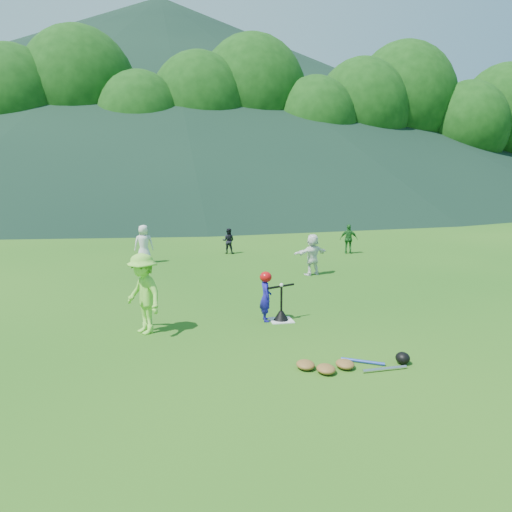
{
  "coord_description": "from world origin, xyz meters",
  "views": [
    {
      "loc": [
        -2.46,
        -9.36,
        3.0
      ],
      "look_at": [
        0.0,
        2.5,
        0.9
      ],
      "focal_mm": 35.0,
      "sensor_mm": 36.0,
      "label": 1
    }
  ],
  "objects": [
    {
      "name": "ground",
      "position": [
        0.0,
        0.0,
        0.0
      ],
      "size": [
        120.0,
        120.0,
        0.0
      ],
      "primitive_type": "plane",
      "color": "#1A5413",
      "rests_on": "ground"
    },
    {
      "name": "outfield_fence",
      "position": [
        0.0,
        28.0,
        0.7
      ],
      "size": [
        70.07,
        0.08,
        1.33
      ],
      "color": "gray",
      "rests_on": "ground"
    },
    {
      "name": "fielder_b",
      "position": [
        0.18,
        8.31,
        0.46
      ],
      "size": [
        0.54,
        0.48,
        0.92
      ],
      "primitive_type": "imported",
      "rotation": [
        0.0,
        0.0,
        2.8
      ],
      "color": "black",
      "rests_on": "ground"
    },
    {
      "name": "home_plate",
      "position": [
        0.0,
        0.0,
        0.01
      ],
      "size": [
        0.45,
        0.45,
        0.02
      ],
      "primitive_type": "cube",
      "color": "silver",
      "rests_on": "ground"
    },
    {
      "name": "baseball",
      "position": [
        0.0,
        0.0,
        0.74
      ],
      "size": [
        0.08,
        0.08,
        0.08
      ],
      "primitive_type": "sphere",
      "color": "white",
      "rests_on": "batting_tee"
    },
    {
      "name": "adult_coach",
      "position": [
        -2.68,
        -0.22,
        0.75
      ],
      "size": [
        0.98,
        1.12,
        1.5
      ],
      "primitive_type": "imported",
      "rotation": [
        0.0,
        0.0,
        -1.02
      ],
      "color": "#81D940",
      "rests_on": "ground"
    },
    {
      "name": "tree_line",
      "position": [
        0.2,
        33.83,
        8.21
      ],
      "size": [
        70.04,
        11.4,
        14.82
      ],
      "color": "#382314",
      "rests_on": "ground"
    },
    {
      "name": "batter_gear",
      "position": [
        -0.28,
        0.06,
        0.89
      ],
      "size": [
        0.72,
        0.26,
        0.34
      ],
      "color": "#B50C0E",
      "rests_on": "ground"
    },
    {
      "name": "batter_child",
      "position": [
        -0.31,
        0.07,
        0.49
      ],
      "size": [
        0.25,
        0.37,
        0.98
      ],
      "primitive_type": "imported",
      "rotation": [
        0.0,
        0.0,
        1.54
      ],
      "color": "#1A1595",
      "rests_on": "ground"
    },
    {
      "name": "equipment_pile",
      "position": [
        0.35,
        -2.57,
        0.07
      ],
      "size": [
        1.8,
        0.62,
        0.19
      ],
      "color": "olive",
      "rests_on": "ground"
    },
    {
      "name": "distant_hills",
      "position": [
        -7.63,
        81.81,
        14.98
      ],
      "size": [
        155.0,
        140.0,
        32.0
      ],
      "color": "black",
      "rests_on": "ground"
    },
    {
      "name": "fielder_c",
      "position": [
        4.45,
        7.43,
        0.53
      ],
      "size": [
        0.67,
        0.47,
        1.06
      ],
      "primitive_type": "imported",
      "rotation": [
        0.0,
        0.0,
        2.77
      ],
      "color": "#1D6222",
      "rests_on": "ground"
    },
    {
      "name": "fielder_d",
      "position": [
        2.0,
        4.14,
        0.6
      ],
      "size": [
        1.16,
        0.68,
        1.19
      ],
      "primitive_type": "imported",
      "rotation": [
        0.0,
        0.0,
        3.46
      ],
      "color": "white",
      "rests_on": "ground"
    },
    {
      "name": "fielder_a",
      "position": [
        -2.78,
        7.01,
        0.63
      ],
      "size": [
        0.62,
        0.41,
        1.25
      ],
      "primitive_type": "imported",
      "rotation": [
        0.0,
        0.0,
        3.16
      ],
      "color": "silver",
      "rests_on": "ground"
    },
    {
      "name": "batting_tee",
      "position": [
        0.0,
        0.0,
        0.13
      ],
      "size": [
        0.3,
        0.3,
        0.68
      ],
      "color": "black",
      "rests_on": "home_plate"
    }
  ]
}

